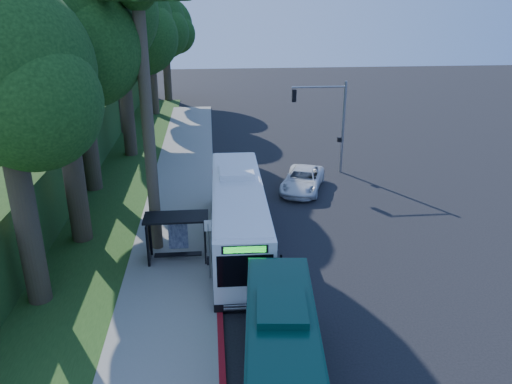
{
  "coord_description": "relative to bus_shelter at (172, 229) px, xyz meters",
  "views": [
    {
      "loc": [
        -5.1,
        -25.91,
        12.78
      ],
      "look_at": [
        -2.62,
        1.0,
        2.12
      ],
      "focal_mm": 35.0,
      "sensor_mm": 36.0,
      "label": 1
    }
  ],
  "objects": [
    {
      "name": "tree_2",
      "position": [
        -4.64,
        18.84,
        8.67
      ],
      "size": [
        8.82,
        8.4,
        15.12
      ],
      "color": "#382B1E",
      "rests_on": "ground"
    },
    {
      "name": "tree_3",
      "position": [
        -6.62,
        26.84,
        10.17
      ],
      "size": [
        10.08,
        9.6,
        17.28
      ],
      "color": "#382B1E",
      "rests_on": "ground"
    },
    {
      "name": "sidewalk",
      "position": [
        -0.04,
        2.86,
        -1.75
      ],
      "size": [
        4.5,
        70.0,
        0.12
      ],
      "primitive_type": "cube",
      "color": "gray",
      "rests_on": "ground"
    },
    {
      "name": "pickup",
      "position": [
        8.43,
        9.32,
        -1.05
      ],
      "size": [
        4.19,
        5.97,
        1.51
      ],
      "primitive_type": "imported",
      "rotation": [
        0.0,
        0.0,
        -0.34
      ],
      "color": "white",
      "rests_on": "ground"
    },
    {
      "name": "ground",
      "position": [
        7.26,
        2.86,
        -1.81
      ],
      "size": [
        140.0,
        140.0,
        0.0
      ],
      "primitive_type": "plane",
      "color": "black",
      "rests_on": "ground"
    },
    {
      "name": "tree_0",
      "position": [
        -5.14,
        2.84,
        9.4
      ],
      "size": [
        8.4,
        8.0,
        15.7
      ],
      "color": "#382B1E",
      "rests_on": "ground"
    },
    {
      "name": "tree_4",
      "position": [
        -4.14,
        34.84,
        7.92
      ],
      "size": [
        8.4,
        8.0,
        14.14
      ],
      "color": "#382B1E",
      "rests_on": "ground"
    },
    {
      "name": "tree_6",
      "position": [
        -5.65,
        -3.16,
        7.9
      ],
      "size": [
        7.56,
        7.2,
        13.74
      ],
      "color": "#382B1E",
      "rests_on": "ground"
    },
    {
      "name": "tree_5",
      "position": [
        -3.16,
        42.84,
        7.16
      ],
      "size": [
        7.35,
        7.0,
        12.86
      ],
      "color": "#382B1E",
      "rests_on": "ground"
    },
    {
      "name": "red_curb",
      "position": [
        2.26,
        -1.14,
        -1.74
      ],
      "size": [
        0.25,
        30.0,
        0.13
      ],
      "primitive_type": "cube",
      "color": "maroon",
      "rests_on": "ground"
    },
    {
      "name": "white_bus",
      "position": [
        3.46,
        1.45,
        0.04
      ],
      "size": [
        2.9,
        12.73,
        3.78
      ],
      "rotation": [
        0.0,
        0.0,
        -0.01
      ],
      "color": "white",
      "rests_on": "ground"
    },
    {
      "name": "traffic_signal_pole",
      "position": [
        11.04,
        12.86,
        2.62
      ],
      "size": [
        4.1,
        0.3,
        7.0
      ],
      "color": "gray",
      "rests_on": "ground"
    },
    {
      "name": "stop_sign_pole",
      "position": [
        1.86,
        -2.14,
        0.28
      ],
      "size": [
        0.35,
        0.06,
        3.17
      ],
      "color": "gray",
      "rests_on": "ground"
    },
    {
      "name": "grass_verge",
      "position": [
        -5.74,
        7.86,
        -1.78
      ],
      "size": [
        8.0,
        70.0,
        0.06
      ],
      "primitive_type": "cube",
      "color": "#234719",
      "rests_on": "ground"
    },
    {
      "name": "palm_tree",
      "position": [
        -0.94,
        1.36,
        10.57
      ],
      "size": [
        4.2,
        4.2,
        14.4
      ],
      "color": "#4C3F2D",
      "rests_on": "ground"
    },
    {
      "name": "bus_shelter",
      "position": [
        0.0,
        0.0,
        0.0
      ],
      "size": [
        3.2,
        1.51,
        2.55
      ],
      "color": "black",
      "rests_on": "ground"
    },
    {
      "name": "teal_bus",
      "position": [
        4.12,
        -10.9,
        -0.19
      ],
      "size": [
        3.43,
        11.29,
        3.31
      ],
      "rotation": [
        0.0,
        0.0,
        -0.1
      ],
      "color": "#09342B",
      "rests_on": "ground"
    }
  ]
}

